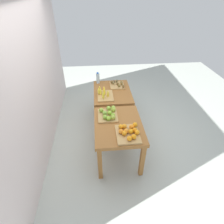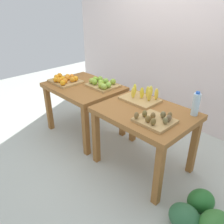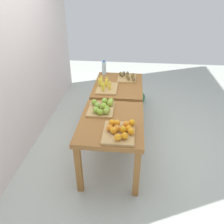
{
  "view_description": "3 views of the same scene",
  "coord_description": "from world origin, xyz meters",
  "px_view_note": "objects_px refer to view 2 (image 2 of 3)",
  "views": [
    {
      "loc": [
        -2.84,
        0.31,
        2.68
      ],
      "look_at": [
        0.09,
        0.05,
        0.54
      ],
      "focal_mm": 28.71,
      "sensor_mm": 36.0,
      "label": 1
    },
    {
      "loc": [
        1.9,
        -1.8,
        1.88
      ],
      "look_at": [
        0.04,
        -0.01,
        0.56
      ],
      "focal_mm": 36.32,
      "sensor_mm": 36.0,
      "label": 2
    },
    {
      "loc": [
        -2.9,
        -0.25,
        2.3
      ],
      "look_at": [
        -0.03,
        0.05,
        0.57
      ],
      "focal_mm": 36.09,
      "sensor_mm": 36.0,
      "label": 3
    }
  ],
  "objects_px": {
    "kiwi_bin": "(155,119)",
    "water_bottle": "(196,104)",
    "apple_bin": "(102,84)",
    "banana_crate": "(142,97)",
    "display_table_left": "(84,93)",
    "display_table_right": "(145,120)",
    "watermelon_pile": "(202,217)",
    "orange_bin": "(65,80)"
  },
  "relations": [
    {
      "from": "display_table_left",
      "to": "display_table_right",
      "type": "height_order",
      "value": "same"
    },
    {
      "from": "display_table_right",
      "to": "banana_crate",
      "type": "xyz_separation_m",
      "value": [
        -0.21,
        0.18,
        0.16
      ]
    },
    {
      "from": "display_table_left",
      "to": "apple_bin",
      "type": "xyz_separation_m",
      "value": [
        0.23,
        0.15,
        0.16
      ]
    },
    {
      "from": "apple_bin",
      "to": "watermelon_pile",
      "type": "bearing_deg",
      "value": -13.27
    },
    {
      "from": "display_table_right",
      "to": "orange_bin",
      "type": "distance_m",
      "value": 1.4
    },
    {
      "from": "kiwi_bin",
      "to": "water_bottle",
      "type": "distance_m",
      "value": 0.48
    },
    {
      "from": "display_table_left",
      "to": "orange_bin",
      "type": "xyz_separation_m",
      "value": [
        -0.26,
        -0.12,
        0.16
      ]
    },
    {
      "from": "orange_bin",
      "to": "banana_crate",
      "type": "bearing_deg",
      "value": 14.64
    },
    {
      "from": "banana_crate",
      "to": "kiwi_bin",
      "type": "bearing_deg",
      "value": -36.07
    },
    {
      "from": "banana_crate",
      "to": "kiwi_bin",
      "type": "relative_size",
      "value": 1.22
    },
    {
      "from": "orange_bin",
      "to": "watermelon_pile",
      "type": "height_order",
      "value": "orange_bin"
    },
    {
      "from": "banana_crate",
      "to": "water_bottle",
      "type": "relative_size",
      "value": 1.68
    },
    {
      "from": "display_table_left",
      "to": "kiwi_bin",
      "type": "relative_size",
      "value": 2.89
    },
    {
      "from": "apple_bin",
      "to": "water_bottle",
      "type": "height_order",
      "value": "water_bottle"
    },
    {
      "from": "water_bottle",
      "to": "orange_bin",
      "type": "bearing_deg",
      "value": -166.84
    },
    {
      "from": "apple_bin",
      "to": "kiwi_bin",
      "type": "xyz_separation_m",
      "value": [
        1.11,
        -0.28,
        -0.01
      ]
    },
    {
      "from": "display_table_right",
      "to": "orange_bin",
      "type": "relative_size",
      "value": 2.36
    },
    {
      "from": "orange_bin",
      "to": "display_table_right",
      "type": "bearing_deg",
      "value": 5.15
    },
    {
      "from": "apple_bin",
      "to": "banana_crate",
      "type": "height_order",
      "value": "banana_crate"
    },
    {
      "from": "display_table_left",
      "to": "display_table_right",
      "type": "distance_m",
      "value": 1.12
    },
    {
      "from": "water_bottle",
      "to": "banana_crate",
      "type": "bearing_deg",
      "value": -169.65
    },
    {
      "from": "display_table_left",
      "to": "display_table_right",
      "type": "relative_size",
      "value": 1.0
    },
    {
      "from": "orange_bin",
      "to": "apple_bin",
      "type": "height_order",
      "value": "apple_bin"
    },
    {
      "from": "kiwi_bin",
      "to": "watermelon_pile",
      "type": "bearing_deg",
      "value": -11.54
    },
    {
      "from": "orange_bin",
      "to": "banana_crate",
      "type": "distance_m",
      "value": 1.21
    },
    {
      "from": "banana_crate",
      "to": "water_bottle",
      "type": "height_order",
      "value": "water_bottle"
    },
    {
      "from": "water_bottle",
      "to": "watermelon_pile",
      "type": "bearing_deg",
      "value": -49.01
    },
    {
      "from": "display_table_left",
      "to": "kiwi_bin",
      "type": "distance_m",
      "value": 1.36
    },
    {
      "from": "apple_bin",
      "to": "water_bottle",
      "type": "xyz_separation_m",
      "value": [
        1.3,
        0.15,
        0.08
      ]
    },
    {
      "from": "orange_bin",
      "to": "apple_bin",
      "type": "distance_m",
      "value": 0.57
    },
    {
      "from": "display_table_left",
      "to": "watermelon_pile",
      "type": "bearing_deg",
      "value": -7.72
    },
    {
      "from": "display_table_right",
      "to": "water_bottle",
      "type": "distance_m",
      "value": 0.56
    },
    {
      "from": "banana_crate",
      "to": "orange_bin",
      "type": "bearing_deg",
      "value": -165.36
    },
    {
      "from": "display_table_left",
      "to": "watermelon_pile",
      "type": "xyz_separation_m",
      "value": [
        2.03,
        -0.27,
        -0.52
      ]
    },
    {
      "from": "orange_bin",
      "to": "watermelon_pile",
      "type": "xyz_separation_m",
      "value": [
        2.29,
        -0.15,
        -0.68
      ]
    },
    {
      "from": "water_bottle",
      "to": "display_table_left",
      "type": "bearing_deg",
      "value": -169.09
    },
    {
      "from": "watermelon_pile",
      "to": "kiwi_bin",
      "type": "bearing_deg",
      "value": 168.46
    },
    {
      "from": "display_table_right",
      "to": "watermelon_pile",
      "type": "relative_size",
      "value": 1.8
    },
    {
      "from": "apple_bin",
      "to": "banana_crate",
      "type": "relative_size",
      "value": 0.93
    },
    {
      "from": "display_table_left",
      "to": "water_bottle",
      "type": "bearing_deg",
      "value": 10.91
    },
    {
      "from": "orange_bin",
      "to": "watermelon_pile",
      "type": "distance_m",
      "value": 2.4
    },
    {
      "from": "watermelon_pile",
      "to": "orange_bin",
      "type": "bearing_deg",
      "value": 176.25
    }
  ]
}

